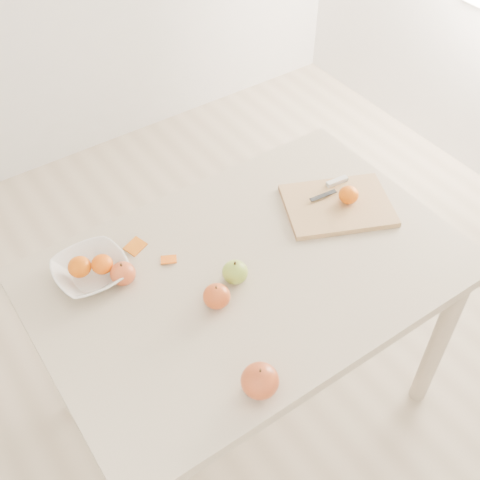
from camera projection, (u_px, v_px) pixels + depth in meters
ground at (248, 400)px, 2.24m from camera, size 3.50×3.50×0.00m
table at (250, 290)px, 1.77m from camera, size 1.20×0.80×0.75m
cutting_board at (338, 205)px, 1.87m from camera, size 0.39×0.35×0.02m
board_tangerine at (349, 195)px, 1.85m from camera, size 0.06×0.06×0.05m
fruit_bowl at (91, 271)px, 1.66m from camera, size 0.20×0.20×0.05m
bowl_tangerine_near at (80, 267)px, 1.64m from camera, size 0.06×0.06×0.06m
bowl_tangerine_far at (102, 264)px, 1.64m from camera, size 0.06×0.06×0.05m
orange_peel_a at (135, 247)px, 1.75m from camera, size 0.07×0.06×0.01m
orange_peel_b at (169, 260)px, 1.72m from camera, size 0.06×0.05×0.01m
paring_knife at (335, 184)px, 1.91m from camera, size 0.17×0.05×0.01m
apple_green at (235, 272)px, 1.65m from camera, size 0.07×0.07×0.06m
apple_red_a at (123, 274)px, 1.64m from camera, size 0.07×0.07×0.06m
apple_red_b at (217, 296)px, 1.59m from camera, size 0.07×0.07×0.07m
apple_red_c at (260, 381)px, 1.40m from camera, size 0.09×0.09×0.08m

